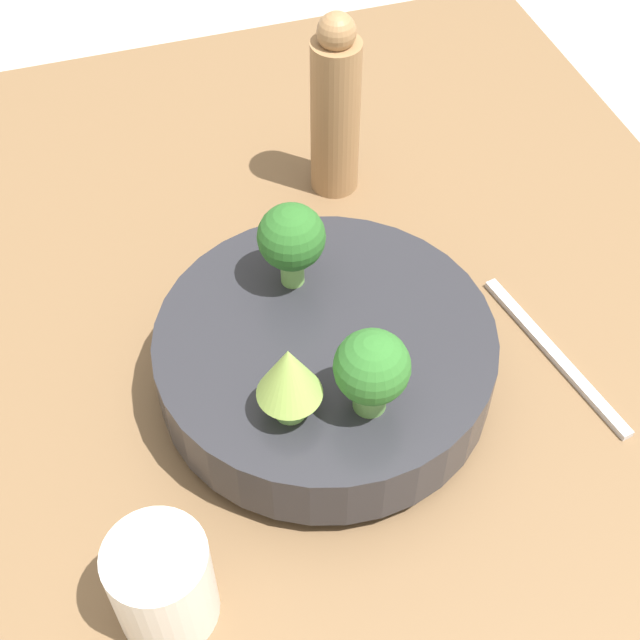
{
  "coord_description": "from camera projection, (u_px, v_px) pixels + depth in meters",
  "views": [
    {
      "loc": [
        -0.41,
        0.13,
        0.64
      ],
      "look_at": [
        -0.0,
        0.0,
        0.14
      ],
      "focal_mm": 50.0,
      "sensor_mm": 36.0,
      "label": 1
    }
  ],
  "objects": [
    {
      "name": "bowl",
      "position": [
        320.0,
        360.0,
        0.7
      ],
      "size": [
        0.26,
        0.26,
        0.07
      ],
      "color": "#28282D",
      "rests_on": "table"
    },
    {
      "name": "ground_plane",
      "position": [
        325.0,
        421.0,
        0.76
      ],
      "size": [
        6.0,
        6.0,
        0.0
      ],
      "primitive_type": "plane",
      "color": "#ADA89E"
    },
    {
      "name": "romanesco_piece_far",
      "position": [
        289.0,
        376.0,
        0.6
      ],
      "size": [
        0.05,
        0.05,
        0.07
      ],
      "color": "#7AB256",
      "rests_on": "bowl"
    },
    {
      "name": "fork",
      "position": [
        554.0,
        354.0,
        0.75
      ],
      "size": [
        0.18,
        0.04,
        0.01
      ],
      "color": "silver",
      "rests_on": "table"
    },
    {
      "name": "table",
      "position": [
        325.0,
        404.0,
        0.75
      ],
      "size": [
        1.07,
        0.82,
        0.05
      ],
      "color": "brown",
      "rests_on": "ground_plane"
    },
    {
      "name": "broccoli_floret_left",
      "position": [
        372.0,
        369.0,
        0.6
      ],
      "size": [
        0.05,
        0.05,
        0.07
      ],
      "color": "#609347",
      "rests_on": "bowl"
    },
    {
      "name": "cup",
      "position": [
        162.0,
        584.0,
        0.58
      ],
      "size": [
        0.07,
        0.07,
        0.08
      ],
      "color": "silver",
      "rests_on": "table"
    },
    {
      "name": "pepper_mill",
      "position": [
        335.0,
        109.0,
        0.82
      ],
      "size": [
        0.05,
        0.05,
        0.19
      ],
      "color": "#997047",
      "rests_on": "table"
    },
    {
      "name": "broccoli_floret_right",
      "position": [
        291.0,
        239.0,
        0.68
      ],
      "size": [
        0.05,
        0.05,
        0.07
      ],
      "color": "#7AB256",
      "rests_on": "bowl"
    }
  ]
}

